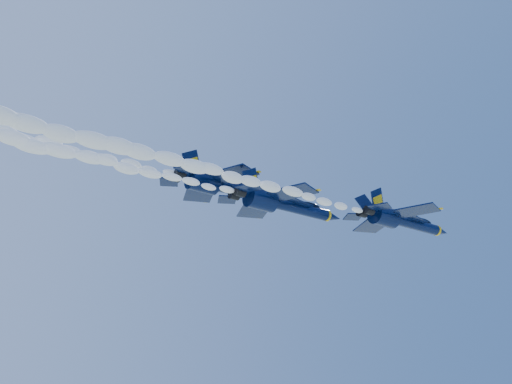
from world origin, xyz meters
TOP-DOWN VIEW (x-y plane):
  - jet_lead at (15.68, -13.91)m, footprint 16.90×13.86m
  - smoke_trail_jet_lead at (-15.59, -13.91)m, footprint 48.11×2.02m
  - jet_second at (3.07, -4.44)m, footprint 18.67×15.32m
  - smoke_trail_jet_second at (-28.97, -4.44)m, footprint 48.11×2.23m
  - jet_third at (-1.16, 3.33)m, footprint 19.98×16.39m

SIDE VIEW (x-z plane):
  - smoke_trail_jet_lead at x=-15.59m, z-range 147.62..149.43m
  - jet_lead at x=15.68m, z-range 145.82..152.10m
  - smoke_trail_jet_second at x=-28.97m, z-range 150.02..152.02m
  - jet_second at x=3.07m, z-range 148.00..154.94m
  - jet_third at x=-1.16m, z-range 151.85..159.28m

